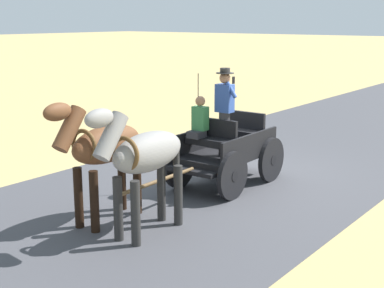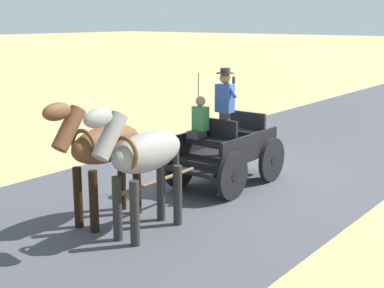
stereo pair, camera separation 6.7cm
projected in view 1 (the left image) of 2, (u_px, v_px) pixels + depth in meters
ground_plane at (235, 174)px, 12.43m from camera, size 200.00×200.00×0.00m
road_surface at (235, 173)px, 12.43m from camera, size 6.62×160.00×0.01m
horse_drawn_carriage at (225, 148)px, 11.40m from camera, size 1.44×4.50×2.50m
horse_near_side at (144, 156)px, 8.65m from camera, size 0.61×2.13×2.21m
horse_off_side at (103, 148)px, 9.19m from camera, size 0.65×2.13×2.21m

